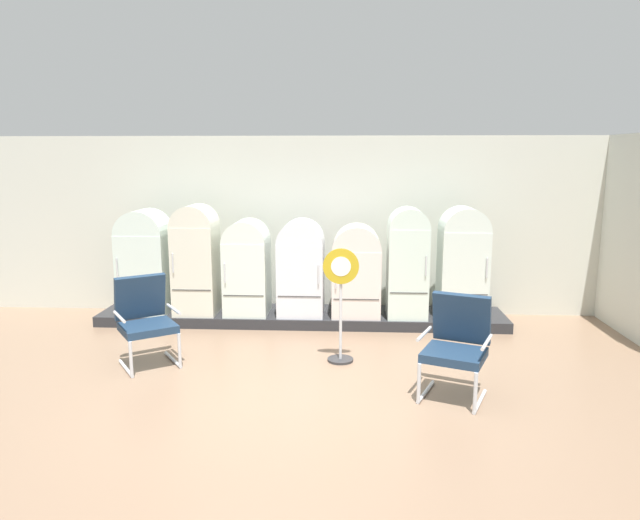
{
  "coord_description": "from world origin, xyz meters",
  "views": [
    {
      "loc": [
        0.75,
        -5.41,
        2.51
      ],
      "look_at": [
        0.3,
        2.75,
        1.01
      ],
      "focal_mm": 32.18,
      "sensor_mm": 36.0,
      "label": 1
    }
  ],
  "objects_px": {
    "refrigerator_1": "(196,256)",
    "refrigerator_2": "(247,264)",
    "refrigerator_3": "(301,265)",
    "armchair_left": "(145,316)",
    "sign_stand": "(341,309)",
    "refrigerator_0": "(145,259)",
    "refrigerator_6": "(463,259)",
    "refrigerator_5": "(408,259)",
    "refrigerator_4": "(356,269)",
    "armchair_right": "(457,341)"
  },
  "relations": [
    {
      "from": "refrigerator_3",
      "to": "refrigerator_4",
      "type": "relative_size",
      "value": 1.06
    },
    {
      "from": "refrigerator_5",
      "to": "refrigerator_6",
      "type": "relative_size",
      "value": 0.99
    },
    {
      "from": "refrigerator_3",
      "to": "refrigerator_6",
      "type": "height_order",
      "value": "refrigerator_6"
    },
    {
      "from": "refrigerator_1",
      "to": "refrigerator_4",
      "type": "distance_m",
      "value": 2.4
    },
    {
      "from": "refrigerator_0",
      "to": "armchair_left",
      "type": "distance_m",
      "value": 1.9
    },
    {
      "from": "refrigerator_3",
      "to": "armchair_left",
      "type": "bearing_deg",
      "value": -135.12
    },
    {
      "from": "refrigerator_1",
      "to": "refrigerator_3",
      "type": "distance_m",
      "value": 1.58
    },
    {
      "from": "refrigerator_3",
      "to": "refrigerator_5",
      "type": "distance_m",
      "value": 1.57
    },
    {
      "from": "refrigerator_4",
      "to": "armchair_right",
      "type": "bearing_deg",
      "value": -67.58
    },
    {
      "from": "refrigerator_0",
      "to": "refrigerator_1",
      "type": "relative_size",
      "value": 0.95
    },
    {
      "from": "refrigerator_5",
      "to": "refrigerator_6",
      "type": "distance_m",
      "value": 0.8
    },
    {
      "from": "refrigerator_2",
      "to": "refrigerator_3",
      "type": "bearing_deg",
      "value": -2.01
    },
    {
      "from": "refrigerator_2",
      "to": "refrigerator_4",
      "type": "height_order",
      "value": "refrigerator_2"
    },
    {
      "from": "refrigerator_0",
      "to": "refrigerator_5",
      "type": "distance_m",
      "value": 3.92
    },
    {
      "from": "refrigerator_3",
      "to": "sign_stand",
      "type": "xyz_separation_m",
      "value": [
        0.62,
        -1.55,
        -0.23
      ]
    },
    {
      "from": "refrigerator_4",
      "to": "refrigerator_6",
      "type": "distance_m",
      "value": 1.55
    },
    {
      "from": "refrigerator_2",
      "to": "refrigerator_5",
      "type": "relative_size",
      "value": 0.88
    },
    {
      "from": "refrigerator_4",
      "to": "sign_stand",
      "type": "xyz_separation_m",
      "value": [
        -0.2,
        -1.58,
        -0.18
      ]
    },
    {
      "from": "refrigerator_2",
      "to": "refrigerator_6",
      "type": "bearing_deg",
      "value": -0.36
    },
    {
      "from": "refrigerator_3",
      "to": "armchair_right",
      "type": "distance_m",
      "value": 3.12
    },
    {
      "from": "refrigerator_2",
      "to": "refrigerator_5",
      "type": "height_order",
      "value": "refrigerator_5"
    },
    {
      "from": "refrigerator_6",
      "to": "refrigerator_2",
      "type": "bearing_deg",
      "value": 179.64
    },
    {
      "from": "sign_stand",
      "to": "refrigerator_0",
      "type": "bearing_deg",
      "value": 152.18
    },
    {
      "from": "refrigerator_4",
      "to": "armchair_right",
      "type": "height_order",
      "value": "refrigerator_4"
    },
    {
      "from": "armchair_left",
      "to": "sign_stand",
      "type": "distance_m",
      "value": 2.37
    },
    {
      "from": "refrigerator_1",
      "to": "refrigerator_0",
      "type": "bearing_deg",
      "value": 179.08
    },
    {
      "from": "refrigerator_4",
      "to": "sign_stand",
      "type": "bearing_deg",
      "value": -97.18
    },
    {
      "from": "refrigerator_4",
      "to": "refrigerator_1",
      "type": "bearing_deg",
      "value": -179.43
    },
    {
      "from": "refrigerator_0",
      "to": "refrigerator_3",
      "type": "relative_size",
      "value": 1.09
    },
    {
      "from": "refrigerator_4",
      "to": "refrigerator_5",
      "type": "height_order",
      "value": "refrigerator_5"
    },
    {
      "from": "refrigerator_3",
      "to": "refrigerator_5",
      "type": "bearing_deg",
      "value": 0.01
    },
    {
      "from": "sign_stand",
      "to": "refrigerator_4",
      "type": "bearing_deg",
      "value": 82.82
    },
    {
      "from": "armchair_right",
      "to": "sign_stand",
      "type": "relative_size",
      "value": 0.76
    },
    {
      "from": "refrigerator_5",
      "to": "armchair_left",
      "type": "xyz_separation_m",
      "value": [
        -3.31,
        -1.74,
        -0.43
      ]
    },
    {
      "from": "armchair_right",
      "to": "refrigerator_5",
      "type": "bearing_deg",
      "value": 96.7
    },
    {
      "from": "refrigerator_1",
      "to": "refrigerator_6",
      "type": "relative_size",
      "value": 1.01
    },
    {
      "from": "refrigerator_2",
      "to": "sign_stand",
      "type": "height_order",
      "value": "refrigerator_2"
    },
    {
      "from": "refrigerator_2",
      "to": "sign_stand",
      "type": "distance_m",
      "value": 2.15
    },
    {
      "from": "refrigerator_0",
      "to": "refrigerator_5",
      "type": "relative_size",
      "value": 0.97
    },
    {
      "from": "refrigerator_1",
      "to": "armchair_right",
      "type": "distance_m",
      "value": 4.26
    },
    {
      "from": "refrigerator_3",
      "to": "armchair_left",
      "type": "xyz_separation_m",
      "value": [
        -1.74,
        -1.74,
        -0.32
      ]
    },
    {
      "from": "refrigerator_5",
      "to": "armchair_right",
      "type": "distance_m",
      "value": 2.53
    },
    {
      "from": "refrigerator_3",
      "to": "sign_stand",
      "type": "bearing_deg",
      "value": -68.16
    },
    {
      "from": "refrigerator_1",
      "to": "refrigerator_2",
      "type": "relative_size",
      "value": 1.16
    },
    {
      "from": "refrigerator_2",
      "to": "armchair_right",
      "type": "distance_m",
      "value": 3.68
    },
    {
      "from": "sign_stand",
      "to": "refrigerator_3",
      "type": "bearing_deg",
      "value": 111.84
    },
    {
      "from": "refrigerator_4",
      "to": "sign_stand",
      "type": "height_order",
      "value": "refrigerator_4"
    },
    {
      "from": "refrigerator_1",
      "to": "armchair_right",
      "type": "xyz_separation_m",
      "value": [
        3.43,
        -2.49,
        -0.44
      ]
    },
    {
      "from": "refrigerator_0",
      "to": "refrigerator_2",
      "type": "xyz_separation_m",
      "value": [
        1.54,
        0.01,
        -0.07
      ]
    },
    {
      "from": "refrigerator_0",
      "to": "armchair_right",
      "type": "height_order",
      "value": "refrigerator_0"
    }
  ]
}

